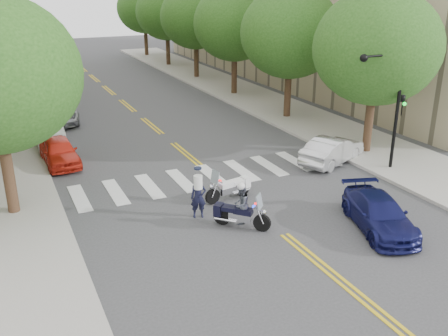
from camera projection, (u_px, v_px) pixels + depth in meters
ground at (284, 235)px, 18.22m from camera, size 140.00×140.00×0.00m
sidewalk_right at (242, 93)px, 40.59m from camera, size 5.00×60.00×0.15m
tree_r_0 at (377, 48)px, 24.83m from camera, size 6.40×6.40×8.45m
tree_r_1 at (290, 33)px, 31.60m from camera, size 6.40×6.40×8.45m
tree_r_2 at (235, 24)px, 38.37m from camera, size 6.40×6.40×8.45m
tree_r_3 at (195, 17)px, 45.14m from camera, size 6.40×6.40×8.45m
tree_r_4 at (167, 12)px, 51.91m from camera, size 6.40×6.40×8.45m
tree_r_5 at (144, 8)px, 58.68m from camera, size 6.40×6.40×8.45m
traffic_signal_pole at (391, 96)px, 22.93m from camera, size 2.82×0.42×6.00m
motorcycle_police at (240, 207)px, 18.50m from camera, size 1.72×1.79×1.82m
motorcycle_parked at (232, 187)px, 21.09m from camera, size 2.22×0.78×1.44m
officer_standing at (198, 197)px, 19.30m from camera, size 0.69×0.54×1.67m
convertible at (332, 150)px, 25.12m from camera, size 4.39×2.99×1.37m
sedan_blue at (379, 214)px, 18.44m from camera, size 2.95×4.59×1.24m
parked_car_a at (59, 151)px, 24.94m from camera, size 1.75×4.02×1.35m
parked_car_b at (49, 130)px, 28.34m from camera, size 1.68×4.41×1.43m
parked_car_c at (58, 111)px, 32.41m from camera, size 2.78×5.26×1.41m
parked_car_d at (42, 87)px, 40.06m from camera, size 2.09×4.32×1.21m
parked_car_e at (22, 77)px, 44.27m from camera, size 1.50×3.68×1.25m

